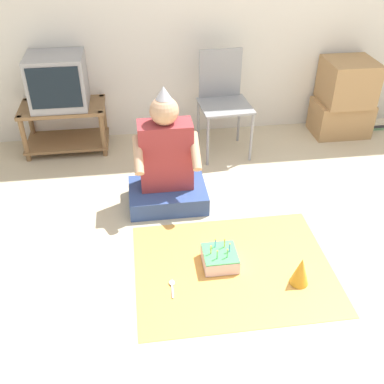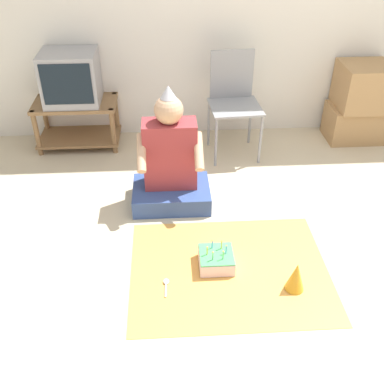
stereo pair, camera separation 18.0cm
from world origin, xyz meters
TOP-DOWN VIEW (x-y plane):
  - ground_plane at (0.00, 0.00)m, footprint 16.00×16.00m
  - tv_stand at (-1.62, 1.86)m, footprint 0.73×0.42m
  - tv at (-1.62, 1.87)m, footprint 0.47×0.41m
  - folding_chair at (-0.23, 1.69)m, footprint 0.45×0.44m
  - cardboard_box_stack at (0.96, 1.83)m, footprint 0.52×0.43m
  - book_pile at (1.40, 1.87)m, footprint 0.19×0.11m
  - person_seated at (-0.80, 0.91)m, footprint 0.58×0.41m
  - party_cloth at (-0.45, 0.13)m, footprint 1.25×0.98m
  - birthday_cake at (-0.53, 0.17)m, footprint 0.22×0.22m
  - party_hat_blue at (-0.08, -0.05)m, footprint 0.12×0.12m
  - plastic_spoon_near at (-0.85, 0.03)m, footprint 0.04×0.15m

SIDE VIEW (x-z plane):
  - ground_plane at x=0.00m, z-range 0.00..0.00m
  - party_cloth at x=-0.45m, z-range 0.00..0.01m
  - plastic_spoon_near at x=-0.85m, z-range 0.01..0.02m
  - book_pile at x=1.40m, z-range 0.00..0.08m
  - birthday_cake at x=-0.53m, z-range -0.03..0.14m
  - party_hat_blue at x=-0.08m, z-range 0.01..0.20m
  - tv_stand at x=-1.62m, z-range 0.04..0.46m
  - person_seated at x=-0.80m, z-range -0.15..0.77m
  - cardboard_box_stack at x=0.96m, z-range 0.00..0.72m
  - folding_chair at x=-0.23m, z-range 0.07..0.95m
  - tv at x=-1.62m, z-range 0.42..0.87m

